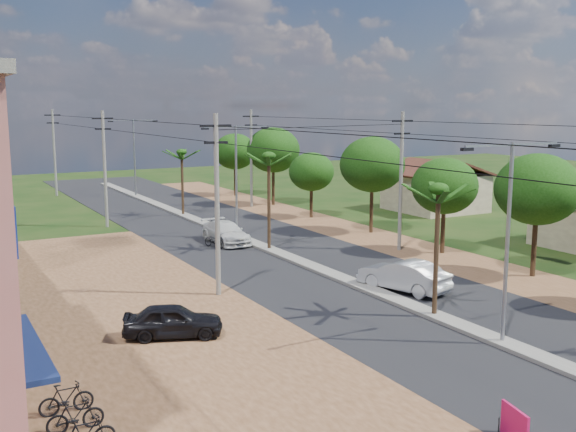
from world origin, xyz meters
name	(u,v)px	position (x,y,z in m)	size (l,w,h in m)	color
ground	(502,345)	(0.00, 0.00, 0.00)	(160.00, 160.00, 0.00)	black
road	(308,266)	(0.00, 15.00, 0.02)	(12.00, 110.00, 0.04)	black
median	(284,255)	(0.00, 18.00, 0.09)	(1.00, 90.00, 0.18)	#605E56
dirt_lot_west	(70,347)	(-15.00, 8.00, 0.02)	(18.00, 46.00, 0.04)	#52341C
dirt_shoulder_east	(421,251)	(8.50, 15.00, 0.01)	(5.00, 90.00, 0.03)	#52341C
house_east_far	(435,184)	(21.00, 28.00, 2.39)	(7.60, 7.50, 4.60)	gray
tree_east_c	(538,189)	(9.70, 7.00, 4.86)	(4.60, 4.60, 6.83)	black
tree_east_d	(445,186)	(9.40, 14.00, 4.34)	(4.20, 4.20, 6.13)	black
tree_east_e	(372,165)	(9.60, 22.00, 5.09)	(4.80, 4.80, 7.14)	black
tree_east_f	(311,172)	(9.20, 30.00, 3.89)	(3.80, 3.80, 5.52)	black
tree_east_g	(273,150)	(9.80, 38.00, 5.24)	(5.00, 5.00, 7.38)	black
tree_east_h	(235,152)	(9.50, 46.00, 4.64)	(4.40, 4.40, 6.52)	black
palm_median_near	(438,195)	(0.00, 4.00, 5.54)	(2.00, 2.00, 6.15)	black
palm_median_mid	(269,160)	(0.00, 20.00, 5.90)	(2.00, 2.00, 6.55)	black
palm_median_far	(182,155)	(0.00, 36.00, 5.26)	(2.00, 2.00, 5.85)	black
streetlight_near	(508,226)	(0.00, 0.00, 4.79)	(5.10, 0.18, 8.00)	gray
streetlight_mid	(236,171)	(0.00, 25.00, 4.79)	(5.10, 0.18, 8.00)	gray
streetlight_far	(134,151)	(0.00, 50.00, 4.79)	(5.10, 0.18, 8.00)	gray
utility_pole_w_b	(217,201)	(-7.00, 12.00, 4.76)	(1.60, 0.24, 9.00)	#605E56
utility_pole_w_c	(105,166)	(-7.00, 34.00, 4.76)	(1.60, 0.24, 9.00)	#605E56
utility_pole_w_d	(54,150)	(-7.00, 55.00, 4.76)	(1.60, 0.24, 9.00)	#605E56
utility_pole_e_b	(401,178)	(7.50, 16.00, 4.76)	(1.60, 0.24, 9.00)	#605E56
utility_pole_e_c	(251,156)	(7.50, 38.00, 4.76)	(1.60, 0.24, 9.00)	#605E56
car_silver_mid	(403,276)	(1.50, 8.08, 0.79)	(1.68, 4.80, 1.58)	#AFB3B8
car_white_far	(226,233)	(-1.50, 23.52, 0.73)	(2.04, 5.01, 1.45)	#B9B9B5
car_parked_dark	(173,321)	(-11.08, 7.14, 0.68)	(1.61, 4.01, 1.37)	black
moto_rider_west_a	(214,241)	(-2.78, 22.54, 0.48)	(0.63, 1.82, 0.95)	black
moto_rider_west_b	(214,229)	(-1.20, 26.38, 0.55)	(0.52, 1.84, 1.11)	black
roadside_sign	(515,426)	(-5.66, -5.81, 0.51)	(0.37, 1.22, 1.03)	#B1104A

